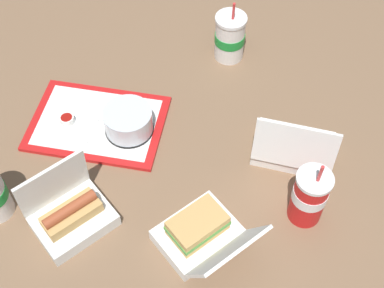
{
  "coord_description": "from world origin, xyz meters",
  "views": [
    {
      "loc": [
        0.24,
        -0.83,
        1.18
      ],
      "look_at": [
        -0.02,
        -0.04,
        0.05
      ],
      "focal_mm": 50.0,
      "sensor_mm": 36.0,
      "label": 1
    }
  ],
  "objects": [
    {
      "name": "napkin_stack",
      "position": [
        -0.35,
        -0.05,
        0.02
      ],
      "size": [
        0.1,
        0.1,
        0.0
      ],
      "primitive_type": "cube",
      "rotation": [
        0.0,
        0.0,
        0.04
      ],
      "color": "white",
      "rests_on": "food_tray"
    },
    {
      "name": "cake_container",
      "position": [
        -0.21,
        -0.01,
        0.05
      ],
      "size": [
        0.14,
        0.14,
        0.07
      ],
      "color": "black",
      "rests_on": "food_tray"
    },
    {
      "name": "ketchup_cup",
      "position": [
        -0.38,
        -0.05,
        0.03
      ],
      "size": [
        0.04,
        0.04,
        0.02
      ],
      "color": "white",
      "rests_on": "food_tray"
    },
    {
      "name": "clamshell_hotdog_front",
      "position": [
        0.24,
        0.05,
        0.04
      ],
      "size": [
        0.21,
        0.16,
        0.18
      ],
      "color": "white",
      "rests_on": "ground_plane"
    },
    {
      "name": "plastic_fork",
      "position": [
        -0.33,
        0.04,
        0.02
      ],
      "size": [
        0.1,
        0.06,
        0.0
      ],
      "primitive_type": "cube",
      "rotation": [
        0.0,
        0.0,
        -0.44
      ],
      "color": "white",
      "rests_on": "food_tray"
    },
    {
      "name": "food_tray",
      "position": [
        -0.3,
        -0.02,
        0.01
      ],
      "size": [
        0.4,
        0.3,
        0.01
      ],
      "color": "red",
      "rests_on": "ground_plane"
    },
    {
      "name": "ground_plane",
      "position": [
        0.0,
        0.0,
        0.0
      ],
      "size": [
        3.2,
        3.2,
        0.0
      ],
      "primitive_type": "plane",
      "color": "brown"
    },
    {
      "name": "clamshell_hotdog_left",
      "position": [
        -0.23,
        -0.32,
        0.04
      ],
      "size": [
        0.22,
        0.23,
        0.18
      ],
      "color": "white",
      "rests_on": "ground_plane"
    },
    {
      "name": "soda_cup_back",
      "position": [
        -0.03,
        0.37,
        0.08
      ],
      "size": [
        0.09,
        0.09,
        0.21
      ],
      "color": "white",
      "rests_on": "ground_plane"
    },
    {
      "name": "soda_cup_right",
      "position": [
        0.3,
        -0.12,
        0.09
      ],
      "size": [
        0.09,
        0.09,
        0.22
      ],
      "color": "red",
      "rests_on": "ground_plane"
    },
    {
      "name": "clamshell_sandwich_corner",
      "position": [
        0.08,
        -0.27,
        0.04
      ],
      "size": [
        0.28,
        0.27,
        0.17
      ],
      "color": "white",
      "rests_on": "ground_plane"
    }
  ]
}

